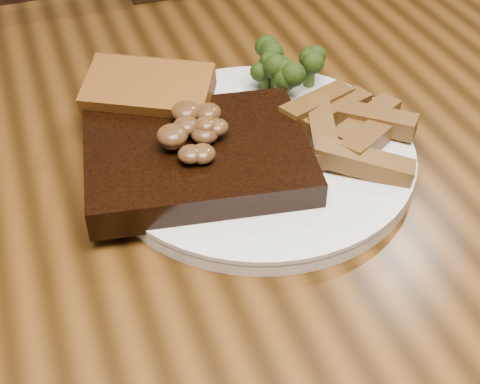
% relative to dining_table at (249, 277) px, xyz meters
% --- Properties ---
extents(dining_table, '(1.60, 0.90, 0.75)m').
position_rel_dining_table_xyz_m(dining_table, '(0.00, 0.00, 0.00)').
color(dining_table, '#533110').
rests_on(dining_table, ground).
extents(chair_far, '(0.45, 0.45, 0.94)m').
position_rel_dining_table_xyz_m(chair_far, '(0.22, 0.53, -0.14)').
color(chair_far, black).
rests_on(chair_far, ground).
extents(plate, '(0.34, 0.34, 0.01)m').
position_rel_dining_table_xyz_m(plate, '(0.03, 0.05, 0.10)').
color(plate, white).
rests_on(plate, dining_table).
extents(steak, '(0.21, 0.17, 0.03)m').
position_rel_dining_table_xyz_m(steak, '(-0.03, 0.04, 0.12)').
color(steak, black).
rests_on(steak, plate).
extents(steak_bone, '(0.14, 0.04, 0.02)m').
position_rel_dining_table_xyz_m(steak_bone, '(-0.03, -0.02, 0.11)').
color(steak_bone, beige).
rests_on(steak_bone, plate).
extents(mushroom_pile, '(0.07, 0.07, 0.03)m').
position_rel_dining_table_xyz_m(mushroom_pile, '(-0.03, 0.05, 0.15)').
color(mushroom_pile, brown).
rests_on(mushroom_pile, steak).
extents(garlic_bread, '(0.13, 0.11, 0.02)m').
position_rel_dining_table_xyz_m(garlic_bread, '(-0.05, 0.13, 0.12)').
color(garlic_bread, brown).
rests_on(garlic_bread, plate).
extents(potato_wedges, '(0.11, 0.11, 0.02)m').
position_rel_dining_table_xyz_m(potato_wedges, '(0.10, 0.04, 0.12)').
color(potato_wedges, brown).
rests_on(potato_wedges, plate).
extents(broccoli_cluster, '(0.07, 0.07, 0.04)m').
position_rel_dining_table_xyz_m(broccoli_cluster, '(0.08, 0.13, 0.12)').
color(broccoli_cluster, '#253D0E').
rests_on(broccoli_cluster, plate).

